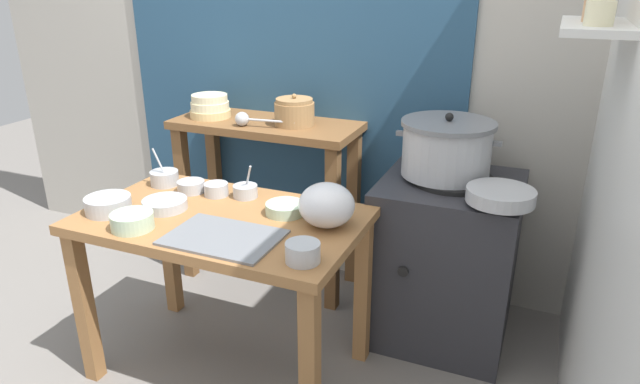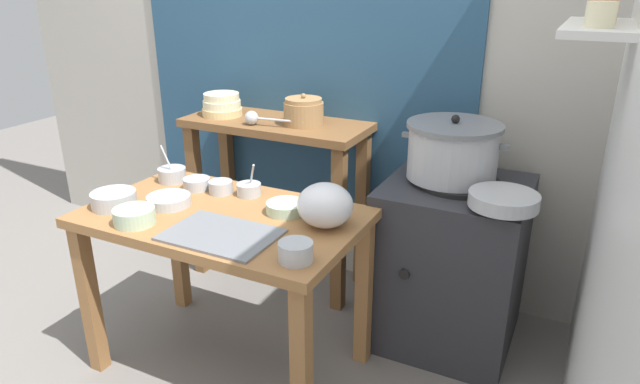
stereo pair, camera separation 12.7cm
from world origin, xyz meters
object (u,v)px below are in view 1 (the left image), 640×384
at_px(clay_pot, 294,112).
at_px(ladle, 245,119).
at_px(prep_bowl_6, 108,204).
at_px(prep_bowl_8, 303,252).
at_px(prep_bowl_3, 165,204).
at_px(prep_bowl_2, 245,190).
at_px(plastic_bag, 327,205).
at_px(prep_bowl_0, 164,177).
at_px(stove_block, 445,258).
at_px(prep_bowl_7, 132,220).
at_px(prep_table, 223,241).
at_px(prep_bowl_5, 285,208).
at_px(bowl_stack_enamel, 210,106).
at_px(prep_bowl_4, 216,189).
at_px(wide_pan, 501,196).
at_px(serving_tray, 223,237).
at_px(prep_bowl_1, 191,186).
at_px(back_shelf_table, 267,163).
at_px(steamer_pot, 447,148).

distance_m(clay_pot, ladle, 0.25).
bearing_deg(prep_bowl_6, prep_bowl_8, -4.68).
height_order(ladle, prep_bowl_3, ladle).
bearing_deg(prep_bowl_2, prep_bowl_3, -134.65).
height_order(plastic_bag, prep_bowl_0, prep_bowl_0).
bearing_deg(stove_block, prep_bowl_7, -140.12).
bearing_deg(prep_table, prep_bowl_5, 27.58).
xyz_separation_m(plastic_bag, prep_bowl_3, (-0.66, -0.11, -0.06)).
distance_m(bowl_stack_enamel, prep_bowl_3, 0.83).
xyz_separation_m(prep_bowl_3, prep_bowl_4, (0.11, 0.21, 0.01)).
bearing_deg(stove_block, plastic_bag, -123.77).
xyz_separation_m(ladle, prep_bowl_6, (-0.18, -0.78, -0.18)).
relative_size(wide_pan, prep_bowl_5, 1.69).
relative_size(plastic_bag, prep_bowl_6, 1.18).
height_order(prep_table, stove_block, stove_block).
xyz_separation_m(clay_pot, prep_bowl_5, (0.26, -0.64, -0.22)).
height_order(clay_pot, prep_bowl_8, clay_pot).
xyz_separation_m(prep_table, serving_tray, (0.12, -0.17, 0.12)).
xyz_separation_m(prep_table, ladle, (-0.25, 0.64, 0.33)).
xyz_separation_m(prep_bowl_2, prep_bowl_6, (-0.42, -0.35, 0.01)).
height_order(serving_tray, prep_bowl_6, prep_bowl_6).
height_order(prep_bowl_2, prep_bowl_8, prep_bowl_2).
bearing_deg(bowl_stack_enamel, serving_tray, -55.22).
xyz_separation_m(prep_bowl_1, prep_bowl_4, (0.12, 0.01, 0.00)).
distance_m(prep_bowl_3, prep_bowl_8, 0.72).
relative_size(clay_pot, prep_bowl_7, 1.26).
relative_size(prep_bowl_0, prep_bowl_8, 1.48).
bearing_deg(prep_table, wide_pan, 22.60).
relative_size(bowl_stack_enamel, plastic_bag, 0.99).
bearing_deg(prep_bowl_2, plastic_bag, -17.29).
xyz_separation_m(back_shelf_table, serving_tray, (0.31, -0.92, 0.05)).
distance_m(clay_pot, prep_bowl_0, 0.71).
xyz_separation_m(prep_bowl_3, prep_bowl_8, (0.69, -0.18, 0.01)).
bearing_deg(prep_bowl_7, bowl_stack_enamel, 105.78).
bearing_deg(prep_bowl_7, prep_bowl_1, 92.79).
bearing_deg(prep_bowl_8, prep_bowl_0, 154.60).
xyz_separation_m(wide_pan, prep_bowl_7, (-1.24, -0.64, -0.05)).
bearing_deg(prep_table, bowl_stack_enamel, 124.89).
relative_size(serving_tray, prep_bowl_3, 2.24).
bearing_deg(clay_pot, prep_bowl_7, -101.73).
relative_size(back_shelf_table, prep_bowl_6, 5.37).
xyz_separation_m(prep_table, prep_bowl_6, (-0.43, -0.14, 0.15)).
bearing_deg(prep_bowl_8, prep_bowl_4, 146.13).
height_order(clay_pot, prep_bowl_4, clay_pot).
distance_m(bowl_stack_enamel, prep_bowl_8, 1.36).
height_order(prep_bowl_0, prep_bowl_6, prep_bowl_0).
height_order(prep_table, prep_bowl_2, prep_bowl_2).
bearing_deg(prep_bowl_3, ladle, 90.51).
distance_m(back_shelf_table, steamer_pot, 0.97).
bearing_deg(prep_bowl_0, prep_bowl_1, -9.40).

